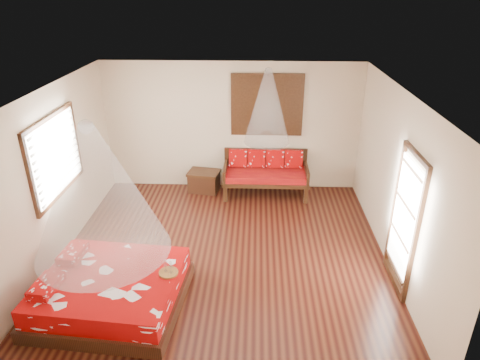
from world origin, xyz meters
name	(u,v)px	position (x,y,z in m)	size (l,w,h in m)	color
room	(222,181)	(0.00, 0.00, 1.40)	(5.54, 5.54, 2.84)	black
bed	(111,291)	(-1.52, -1.31, 0.25)	(2.13, 1.96, 0.63)	black
daybed	(266,171)	(0.74, 2.38, 0.52)	(1.82, 0.81, 0.95)	black
storage_chest	(204,181)	(-0.62, 2.45, 0.23)	(0.74, 0.59, 0.46)	black
shutter_panel	(267,105)	(0.74, 2.72, 1.90)	(1.52, 0.06, 1.32)	black
window_left	(56,156)	(-2.71, 0.20, 1.70)	(0.10, 1.74, 1.34)	black
glazed_door	(404,222)	(2.72, -0.60, 1.07)	(0.08, 1.02, 2.16)	black
wine_tray	(168,270)	(-0.68, -1.21, 0.56)	(0.28, 0.28, 0.22)	brown
mosquito_net_main	(96,191)	(-1.50, -1.31, 1.85)	(1.78, 1.78, 1.80)	white
mosquito_net_daybed	(268,106)	(0.74, 2.25, 2.00)	(0.94, 0.94, 1.50)	white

